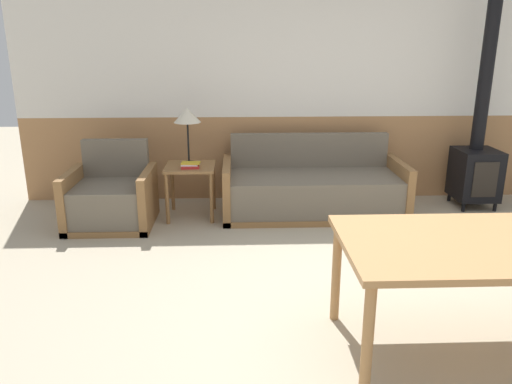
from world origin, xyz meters
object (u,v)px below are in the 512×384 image
Objects in this scene: table_lamp at (187,117)px; dining_table at (498,251)px; wood_stove at (478,150)px; couch at (313,190)px; armchair at (112,200)px; side_table at (191,175)px.

table_lamp is 0.33× the size of dining_table.
wood_stove is (3.22, 0.15, -0.41)m from table_lamp.
table_lamp reaches higher than couch.
dining_table is (2.02, -2.64, -0.40)m from table_lamp.
wood_stove is at bearing 4.66° from armchair.
side_table is 3.24m from dining_table.
armchair is 1.42× the size of table_lamp.
couch is 1.34m from side_table.
couch is 0.80× the size of wood_stove.
side_table is at bearing -175.75° from wood_stove.
side_table is 3.21m from wood_stove.
wood_stove is (1.20, 2.79, -0.01)m from dining_table.
couch is 1.08× the size of dining_table.
armchair is 4.04m from wood_stove.
dining_table is at bearing -51.93° from side_table.
side_table is at bearing -77.72° from table_lamp.
armchair is 3.67m from dining_table.
armchair is at bearing -158.95° from table_lamp.
side_table is 0.95× the size of table_lamp.
dining_table is at bearing -52.63° from table_lamp.
side_table is 0.61m from table_lamp.
wood_stove is (3.20, 0.24, 0.19)m from side_table.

